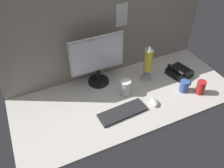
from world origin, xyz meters
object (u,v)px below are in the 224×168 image
mug_red_plastic (201,87)px  lava_lamp (147,65)px  mug_ceramic_blue (184,86)px  keyboard (122,112)px  mug_ceramic_white (126,87)px  desk_phone (179,72)px  monitor (97,58)px  mouse (154,102)px

mug_red_plastic → lava_lamp: size_ratio=0.36×
mug_ceramic_blue → lava_lamp: size_ratio=0.33×
keyboard → mug_red_plastic: bearing=-9.0°
mug_red_plastic → lava_lamp: 46.59cm
mug_ceramic_white → desk_phone: size_ratio=0.56×
monitor → mug_red_plastic: bearing=-34.3°
keyboard → lava_lamp: bearing=33.3°
mouse → mug_ceramic_blue: mug_ceramic_blue is taller
mug_ceramic_blue → lava_lamp: lava_lamp is taller
monitor → mug_ceramic_blue: (60.10, -40.28, -19.43)cm
keyboard → desk_phone: bearing=13.0°
mug_ceramic_white → mouse: bearing=-54.1°
mug_ceramic_white → lava_lamp: lava_lamp is taller
keyboard → mouse: mouse is taller
desk_phone → lava_lamp: bearing=164.0°
desk_phone → keyboard: bearing=-163.3°
monitor → keyboard: bearing=-86.5°
monitor → mug_red_plastic: monitor is taller
mug_ceramic_blue → lava_lamp: 34.67cm
lava_lamp → keyboard: bearing=-143.0°
lava_lamp → desk_phone: lava_lamp is taller
mug_red_plastic → lava_lamp: bearing=131.0°
keyboard → monitor: bearing=89.9°
mug_ceramic_white → keyboard: bearing=-123.1°
mouse → desk_phone: size_ratio=0.43×
desk_phone → monitor: bearing=162.7°
keyboard → mug_red_plastic: size_ratio=3.14×
monitor → mouse: bearing=-55.6°
mug_ceramic_blue → lava_lamp: bearing=126.3°
mug_ceramic_white → mug_red_plastic: bearing=-24.3°
monitor → mug_ceramic_white: 32.70cm
monitor → desk_phone: size_ratio=2.04×
monitor → keyboard: monitor is taller
mug_red_plastic → mug_ceramic_white: bearing=155.7°
keyboard → mug_red_plastic: mug_red_plastic is taller
desk_phone → mouse: bearing=-151.4°
mug_ceramic_blue → desk_phone: (9.20, 18.70, -1.85)cm
monitor → keyboard: 47.85cm
mug_ceramic_white → mug_red_plastic: size_ratio=1.06×
lava_lamp → desk_phone: 32.05cm
monitor → mouse: size_ratio=4.77×
keyboard → lava_lamp: (37.68, 28.34, 12.92)cm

